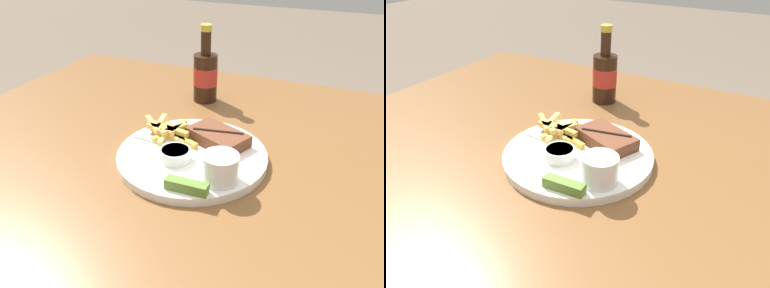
% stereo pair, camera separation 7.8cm
% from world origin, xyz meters
% --- Properties ---
extents(dining_table, '(1.33, 1.11, 0.72)m').
position_xyz_m(dining_table, '(0.00, 0.00, 0.65)').
color(dining_table, brown).
rests_on(dining_table, ground_plane).
extents(dinner_plate, '(0.32, 0.32, 0.02)m').
position_xyz_m(dinner_plate, '(0.00, 0.00, 0.73)').
color(dinner_plate, white).
rests_on(dinner_plate, dining_table).
extents(steak_portion, '(0.15, 0.12, 0.03)m').
position_xyz_m(steak_portion, '(0.04, 0.06, 0.75)').
color(steak_portion, brown).
rests_on(steak_portion, dinner_plate).
extents(fries_pile, '(0.16, 0.11, 0.02)m').
position_xyz_m(fries_pile, '(-0.08, 0.05, 0.75)').
color(fries_pile, '#EDAC49').
rests_on(fries_pile, dinner_plate).
extents(coleslaw_cup, '(0.07, 0.07, 0.05)m').
position_xyz_m(coleslaw_cup, '(0.09, -0.07, 0.77)').
color(coleslaw_cup, white).
rests_on(coleslaw_cup, dinner_plate).
extents(dipping_sauce_cup, '(0.06, 0.06, 0.02)m').
position_xyz_m(dipping_sauce_cup, '(-0.02, -0.04, 0.75)').
color(dipping_sauce_cup, silver).
rests_on(dipping_sauce_cup, dinner_plate).
extents(pickle_spear, '(0.08, 0.03, 0.02)m').
position_xyz_m(pickle_spear, '(0.04, -0.13, 0.75)').
color(pickle_spear, '#567A2D').
rests_on(pickle_spear, dinner_plate).
extents(fork_utensil, '(0.13, 0.02, 0.00)m').
position_xyz_m(fork_utensil, '(-0.08, 0.01, 0.74)').
color(fork_utensil, '#B7B7BC').
rests_on(fork_utensil, dinner_plate).
extents(beer_bottle, '(0.07, 0.07, 0.21)m').
position_xyz_m(beer_bottle, '(-0.09, 0.31, 0.80)').
color(beer_bottle, black).
rests_on(beer_bottle, dining_table).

